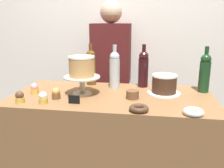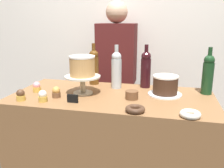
{
  "view_description": "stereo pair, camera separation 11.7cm",
  "coord_description": "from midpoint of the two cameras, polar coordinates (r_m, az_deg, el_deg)",
  "views": [
    {
      "loc": [
        0.25,
        -1.58,
        1.44
      ],
      "look_at": [
        0.0,
        0.0,
        1.01
      ],
      "focal_mm": 39.19,
      "sensor_mm": 36.0,
      "label": 1
    },
    {
      "loc": [
        0.36,
        -1.56,
        1.44
      ],
      "look_at": [
        0.0,
        0.0,
        1.01
      ],
      "focal_mm": 39.19,
      "sensor_mm": 36.0,
      "label": 2
    }
  ],
  "objects": [
    {
      "name": "white_layer_cake",
      "position": [
        1.67,
        -9.11,
        4.08
      ],
      "size": [
        0.18,
        0.18,
        0.14
      ],
      "color": "tan",
      "rests_on": "cake_stand_pedestal"
    },
    {
      "name": "wine_bottle_amber",
      "position": [
        1.94,
        -6.66,
        4.06
      ],
      "size": [
        0.08,
        0.08,
        0.33
      ],
      "color": "#5B3814",
      "rests_on": "display_counter"
    },
    {
      "name": "cake_stand_pedestal",
      "position": [
        1.69,
        -8.96,
        0.44
      ],
      "size": [
        0.25,
        0.25,
        0.13
      ],
      "color": "beige",
      "rests_on": "display_counter"
    },
    {
      "name": "display_counter",
      "position": [
        1.87,
        -1.87,
        -16.42
      ],
      "size": [
        1.37,
        0.66,
        0.93
      ],
      "color": "brown",
      "rests_on": "ground_plane"
    },
    {
      "name": "barista_figure",
      "position": [
        2.38,
        -1.62,
        0.3
      ],
      "size": [
        0.36,
        0.22,
        1.6
      ],
      "color": "black",
      "rests_on": "ground_plane"
    },
    {
      "name": "donut_chocolate",
      "position": [
        1.39,
        3.89,
        -5.76
      ],
      "size": [
        0.11,
        0.11,
        0.03
      ],
      "color": "#472D1E",
      "rests_on": "display_counter"
    },
    {
      "name": "cupcake_chocolate",
      "position": [
        1.65,
        -22.66,
        -2.89
      ],
      "size": [
        0.06,
        0.06,
        0.07
      ],
      "color": "gold",
      "rests_on": "display_counter"
    },
    {
      "name": "cupcake_caramel",
      "position": [
        1.65,
        -14.95,
        -2.18
      ],
      "size": [
        0.06,
        0.06,
        0.07
      ],
      "color": "brown",
      "rests_on": "display_counter"
    },
    {
      "name": "silver_serving_platter",
      "position": [
        1.73,
        10.1,
        -2.11
      ],
      "size": [
        0.23,
        0.23,
        0.01
      ],
      "color": "white",
      "rests_on": "display_counter"
    },
    {
      "name": "price_sign_chalkboard",
      "position": [
        1.53,
        -11.03,
        -3.6
      ],
      "size": [
        0.07,
        0.01,
        0.05
      ],
      "color": "black",
      "rests_on": "display_counter"
    },
    {
      "name": "wine_bottle_clear",
      "position": [
        1.82,
        -1.24,
        3.47
      ],
      "size": [
        0.08,
        0.08,
        0.33
      ],
      "color": "#B2BCC1",
      "rests_on": "display_counter"
    },
    {
      "name": "cupcake_vanilla",
      "position": [
        1.59,
        -17.84,
        -3.11
      ],
      "size": [
        0.06,
        0.06,
        0.07
      ],
      "color": "gold",
      "rests_on": "display_counter"
    },
    {
      "name": "cookie_stack",
      "position": [
        1.6,
        2.73,
        -2.49
      ],
      "size": [
        0.08,
        0.08,
        0.05
      ],
      "color": "brown",
      "rests_on": "display_counter"
    },
    {
      "name": "back_wall",
      "position": [
        2.5,
        1.91,
        11.73
      ],
      "size": [
        6.0,
        0.05,
        2.6
      ],
      "color": "silver",
      "rests_on": "ground_plane"
    },
    {
      "name": "cupcake_strawberry",
      "position": [
        1.81,
        -19.43,
        -1.04
      ],
      "size": [
        0.06,
        0.06,
        0.07
      ],
      "color": "gold",
      "rests_on": "display_counter"
    },
    {
      "name": "wine_bottle_green",
      "position": [
        1.82,
        19.12,
        2.62
      ],
      "size": [
        0.08,
        0.08,
        0.33
      ],
      "color": "#193D1E",
      "rests_on": "display_counter"
    },
    {
      "name": "chocolate_round_cake",
      "position": [
        1.72,
        10.2,
        0.07
      ],
      "size": [
        0.17,
        0.17,
        0.13
      ],
      "color": "#3D2619",
      "rests_on": "silver_serving_platter"
    },
    {
      "name": "wine_bottle_dark_red",
      "position": [
        1.87,
        5.55,
        3.68
      ],
      "size": [
        0.08,
        0.08,
        0.33
      ],
      "color": "black",
      "rests_on": "display_counter"
    },
    {
      "name": "donut_sugar",
      "position": [
        1.39,
        16.19,
        -6.32
      ],
      "size": [
        0.11,
        0.11,
        0.03
      ],
      "color": "silver",
      "rests_on": "display_counter"
    }
  ]
}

